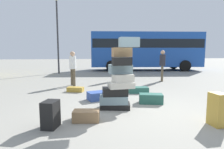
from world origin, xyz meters
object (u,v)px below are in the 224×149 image
(suitcase_tower, at_px, (119,80))
(lamp_post, at_px, (57,22))
(suitcase_brown_upright_blue, at_px, (86,116))
(suitcase_tan_foreground_near, at_px, (217,109))
(suitcase_teal_behind_tower, at_px, (138,90))
(suitcase_black_right_side, at_px, (51,114))
(person_bearded_onlooker, at_px, (120,61))
(suitcase_tan_foreground_far, at_px, (75,89))
(parked_bus, at_px, (146,49))
(suitcase_navy_left_side, at_px, (99,96))
(person_tourist_with_camera, at_px, (73,65))
(person_passerby_in_red, at_px, (162,63))
(suitcase_teal_white_trunk, at_px, (151,99))

(suitcase_tower, distance_m, lamp_post, 9.83)
(suitcase_brown_upright_blue, bearing_deg, suitcase_tan_foreground_near, -5.21)
(suitcase_brown_upright_blue, relative_size, suitcase_teal_behind_tower, 0.78)
(suitcase_black_right_side, distance_m, suitcase_tan_foreground_near, 3.40)
(suitcase_tower, distance_m, person_bearded_onlooker, 5.13)
(suitcase_tower, xyz_separation_m, suitcase_tan_foreground_far, (-1.23, 2.36, -0.68))
(suitcase_teal_behind_tower, height_order, suitcase_tan_foreground_near, suitcase_tan_foreground_near)
(suitcase_black_right_side, bearing_deg, parked_bus, 79.55)
(suitcase_teal_behind_tower, bearing_deg, suitcase_brown_upright_blue, -123.60)
(suitcase_navy_left_side, distance_m, lamp_post, 9.03)
(parked_bus, bearing_deg, suitcase_tan_foreground_near, -95.61)
(suitcase_tan_foreground_far, height_order, person_tourist_with_camera, person_tourist_with_camera)
(suitcase_tower, xyz_separation_m, person_passerby_in_red, (3.22, 4.30, 0.20))
(suitcase_teal_behind_tower, relative_size, suitcase_tan_foreground_near, 1.07)
(person_bearded_onlooker, bearing_deg, suitcase_brown_upright_blue, 4.77)
(suitcase_tower, height_order, suitcase_tan_foreground_far, suitcase_tower)
(suitcase_teal_white_trunk, height_order, suitcase_tan_foreground_near, suitcase_tan_foreground_near)
(suitcase_tower, relative_size, suitcase_navy_left_side, 2.60)
(person_bearded_onlooker, height_order, lamp_post, lamp_post)
(person_tourist_with_camera, bearing_deg, lamp_post, 165.22)
(suitcase_tan_foreground_far, bearing_deg, person_tourist_with_camera, 115.59)
(lamp_post, bearing_deg, suitcase_tower, -73.87)
(suitcase_black_right_side, bearing_deg, suitcase_brown_upright_blue, 35.86)
(person_bearded_onlooker, bearing_deg, suitcase_tan_foreground_near, 29.49)
(suitcase_black_right_side, bearing_deg, person_passerby_in_red, 65.44)
(parked_bus, relative_size, lamp_post, 1.71)
(suitcase_navy_left_side, bearing_deg, suitcase_tan_foreground_near, -64.64)
(suitcase_teal_white_trunk, relative_size, suitcase_navy_left_side, 0.95)
(suitcase_teal_white_trunk, distance_m, suitcase_teal_behind_tower, 1.46)
(suitcase_navy_left_side, relative_size, person_tourist_with_camera, 0.46)
(suitcase_teal_behind_tower, distance_m, suitcase_tan_foreground_near, 3.36)
(suitcase_tan_foreground_near, distance_m, parked_bus, 12.32)
(suitcase_teal_behind_tower, height_order, person_passerby_in_red, person_passerby_in_red)
(parked_bus, bearing_deg, suitcase_teal_white_trunk, -101.55)
(suitcase_brown_upright_blue, bearing_deg, suitcase_tower, 51.59)
(suitcase_tan_foreground_near, bearing_deg, parked_bus, 76.18)
(suitcase_teal_behind_tower, xyz_separation_m, person_bearded_onlooker, (-0.01, 3.23, 0.96))
(suitcase_tan_foreground_near, distance_m, lamp_post, 11.88)
(suitcase_navy_left_side, relative_size, suitcase_tan_foreground_near, 1.05)
(suitcase_tan_foreground_far, xyz_separation_m, suitcase_teal_white_trunk, (2.27, -2.04, 0.05))
(suitcase_black_right_side, distance_m, person_passerby_in_red, 7.24)
(suitcase_tower, xyz_separation_m, suitcase_tan_foreground_near, (1.75, -1.51, -0.43))
(person_tourist_with_camera, bearing_deg, suitcase_tan_foreground_far, -21.98)
(person_passerby_in_red, bearing_deg, suitcase_teal_white_trunk, -3.68)
(suitcase_black_right_side, height_order, suitcase_navy_left_side, suitcase_black_right_side)
(suitcase_black_right_side, distance_m, suitcase_navy_left_side, 2.37)
(suitcase_brown_upright_blue, distance_m, person_tourist_with_camera, 4.63)
(suitcase_navy_left_side, xyz_separation_m, suitcase_teal_behind_tower, (1.55, 0.78, -0.02))
(lamp_post, bearing_deg, suitcase_tan_foreground_near, -67.51)
(suitcase_teal_white_trunk, distance_m, lamp_post, 10.07)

